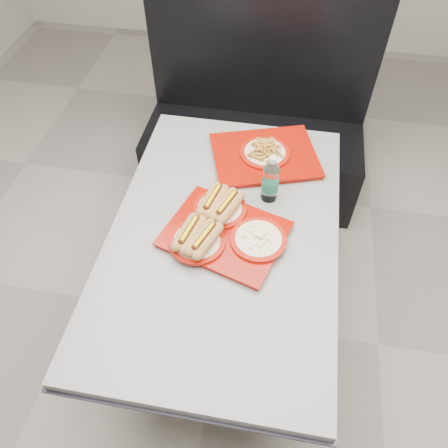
% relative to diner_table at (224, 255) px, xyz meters
% --- Properties ---
extents(ground, '(6.00, 6.00, 0.00)m').
position_rel_diner_table_xyz_m(ground, '(0.00, 0.00, -0.58)').
color(ground, gray).
rests_on(ground, ground).
extents(diner_table, '(0.92, 1.42, 0.75)m').
position_rel_diner_table_xyz_m(diner_table, '(0.00, 0.00, 0.00)').
color(diner_table, black).
rests_on(diner_table, ground).
extents(booth_bench, '(1.30, 0.57, 1.35)m').
position_rel_diner_table_xyz_m(booth_bench, '(0.00, 1.09, -0.18)').
color(booth_bench, black).
rests_on(booth_bench, ground).
extents(tray_near, '(0.53, 0.47, 0.10)m').
position_rel_diner_table_xyz_m(tray_near, '(-0.01, -0.02, 0.20)').
color(tray_near, '#8D0E03').
rests_on(tray_near, diner_table).
extents(tray_far, '(0.56, 0.49, 0.09)m').
position_rel_diner_table_xyz_m(tray_far, '(0.11, 0.46, 0.19)').
color(tray_far, '#8D0E03').
rests_on(tray_far, diner_table).
extents(water_bottle, '(0.07, 0.07, 0.22)m').
position_rel_diner_table_xyz_m(water_bottle, '(0.15, 0.21, 0.26)').
color(water_bottle, silver).
rests_on(water_bottle, diner_table).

